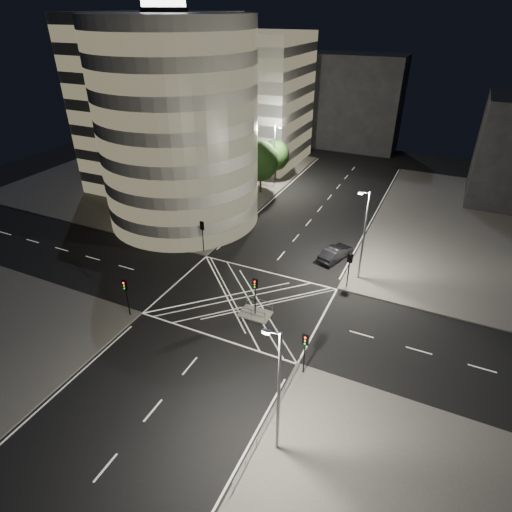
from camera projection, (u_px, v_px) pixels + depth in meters
The scene contains 24 objects.
ground at pixel (244, 301), 43.27m from camera, with size 120.00×120.00×0.00m, color black.
sidewalk_far_left at pixel (165, 176), 74.94m from camera, with size 42.00×42.00×0.15m, color #54524F.
central_island at pixel (255, 314), 41.33m from camera, with size 3.00×2.00×0.15m, color slate.
office_tower_curved at pixel (169, 116), 59.09m from camera, with size 30.00×29.00×27.20m.
office_block_rear at pixel (238, 98), 78.48m from camera, with size 24.00×16.00×22.00m, color gray.
building_far_end at pixel (355, 103), 85.46m from camera, with size 18.00×8.00×18.00m, color black.
tree_a at pixel (199, 209), 51.85m from camera, with size 4.07×4.07×6.74m.
tree_b at pixel (223, 192), 56.57m from camera, with size 3.99×3.99×6.62m.
tree_c at pixel (243, 174), 60.93m from camera, with size 4.19×4.19×7.37m.
tree_d at pixel (261, 161), 65.56m from camera, with size 5.40×5.40×8.17m.
tree_e at pixel (276, 155), 70.63m from camera, with size 4.46×4.46×6.86m.
traffic_signal_fl at pixel (202, 231), 50.33m from camera, with size 0.55×0.22×4.00m.
traffic_signal_nl at pixel (126, 291), 39.71m from camera, with size 0.55×0.22×4.00m.
traffic_signal_fr at pixel (349, 264), 43.88m from camera, with size 0.55×0.22×4.00m.
traffic_signal_nr at pixel (305, 346), 33.27m from camera, with size 0.55×0.22×4.00m.
traffic_signal_island at pixel (255, 290), 39.89m from camera, with size 0.55×0.22×4.00m.
street_lamp_left_near at pixel (218, 194), 53.29m from camera, with size 1.25×0.25×10.00m.
street_lamp_left_far at pixel (275, 155), 67.35m from camera, with size 1.25×0.25×10.00m.
street_lamp_right_far at pixel (364, 234), 44.04m from camera, with size 1.25×0.25×10.00m.
street_lamp_right_near at pixel (278, 391), 26.08m from camera, with size 1.25×0.25×10.00m.
railing_near_right at pixel (271, 415), 30.39m from camera, with size 0.06×11.70×1.10m, color slate.
railing_island_south at pixel (251, 314), 40.31m from camera, with size 2.80×0.06×1.10m, color slate.
railing_island_north at pixel (259, 304), 41.72m from camera, with size 2.80×0.06×1.10m, color slate.
sedan at pixel (335, 253), 50.03m from camera, with size 1.75×5.01×1.65m, color black.
Camera 1 is at (16.01, -31.16, 25.84)m, focal length 30.00 mm.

